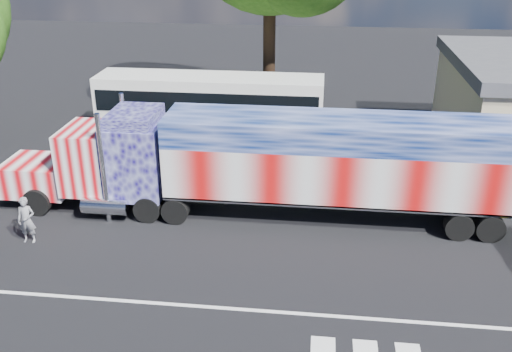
# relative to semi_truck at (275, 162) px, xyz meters

# --- Properties ---
(ground) EXTENTS (100.00, 100.00, 0.00)m
(ground) POSITION_rel_semi_truck_xyz_m (-0.72, -3.43, -2.35)
(ground) COLOR black
(lane_markings) EXTENTS (30.00, 2.67, 0.01)m
(lane_markings) POSITION_rel_semi_truck_xyz_m (0.99, -7.20, -2.35)
(lane_markings) COLOR silver
(lane_markings) RESTS_ON ground
(semi_truck) EXTENTS (21.44, 3.39, 4.57)m
(semi_truck) POSITION_rel_semi_truck_xyz_m (0.00, 0.00, 0.00)
(semi_truck) COLOR black
(semi_truck) RESTS_ON ground
(coach_bus) EXTENTS (12.23, 2.85, 3.56)m
(coach_bus) POSITION_rel_semi_truck_xyz_m (-4.29, 8.51, -0.51)
(coach_bus) COLOR silver
(coach_bus) RESTS_ON ground
(woman) EXTENTS (0.70, 0.49, 1.83)m
(woman) POSITION_rel_semi_truck_xyz_m (-9.03, -3.24, -1.44)
(woman) COLOR slate
(woman) RESTS_ON ground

